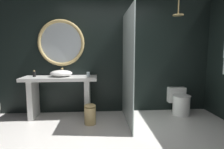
{
  "coord_description": "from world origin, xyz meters",
  "views": [
    {
      "loc": [
        -0.21,
        -2.21,
        1.38
      ],
      "look_at": [
        0.02,
        0.98,
        0.97
      ],
      "focal_mm": 29.14,
      "sensor_mm": 36.0,
      "label": 1
    }
  ],
  "objects_px": {
    "toilet": "(180,101)",
    "soap_dispenser": "(34,74)",
    "waste_bin": "(90,114)",
    "round_wall_mirror": "(61,43)",
    "rain_shower_head": "(178,13)",
    "tumbler_cup": "(88,74)",
    "vessel_sink": "(61,73)"
  },
  "relations": [
    {
      "from": "round_wall_mirror",
      "to": "tumbler_cup",
      "type": "bearing_deg",
      "value": -23.22
    },
    {
      "from": "vessel_sink",
      "to": "tumbler_cup",
      "type": "xyz_separation_m",
      "value": [
        0.55,
        -0.01,
        -0.02
      ]
    },
    {
      "from": "waste_bin",
      "to": "round_wall_mirror",
      "type": "bearing_deg",
      "value": 132.79
    },
    {
      "from": "toilet",
      "to": "waste_bin",
      "type": "height_order",
      "value": "toilet"
    },
    {
      "from": "soap_dispenser",
      "to": "toilet",
      "type": "bearing_deg",
      "value": 0.17
    },
    {
      "from": "vessel_sink",
      "to": "toilet",
      "type": "height_order",
      "value": "vessel_sink"
    },
    {
      "from": "vessel_sink",
      "to": "waste_bin",
      "type": "distance_m",
      "value": 1.04
    },
    {
      "from": "tumbler_cup",
      "to": "waste_bin",
      "type": "xyz_separation_m",
      "value": [
        0.05,
        -0.43,
        -0.71
      ]
    },
    {
      "from": "round_wall_mirror",
      "to": "rain_shower_head",
      "type": "relative_size",
      "value": 2.41
    },
    {
      "from": "soap_dispenser",
      "to": "round_wall_mirror",
      "type": "distance_m",
      "value": 0.86
    },
    {
      "from": "round_wall_mirror",
      "to": "waste_bin",
      "type": "height_order",
      "value": "round_wall_mirror"
    },
    {
      "from": "vessel_sink",
      "to": "toilet",
      "type": "relative_size",
      "value": 0.78
    },
    {
      "from": "round_wall_mirror",
      "to": "rain_shower_head",
      "type": "bearing_deg",
      "value": -8.6
    },
    {
      "from": "round_wall_mirror",
      "to": "toilet",
      "type": "distance_m",
      "value": 2.9
    },
    {
      "from": "tumbler_cup",
      "to": "vessel_sink",
      "type": "bearing_deg",
      "value": 178.93
    },
    {
      "from": "rain_shower_head",
      "to": "waste_bin",
      "type": "relative_size",
      "value": 1.05
    },
    {
      "from": "vessel_sink",
      "to": "round_wall_mirror",
      "type": "height_order",
      "value": "round_wall_mirror"
    },
    {
      "from": "toilet",
      "to": "waste_bin",
      "type": "relative_size",
      "value": 1.48
    },
    {
      "from": "vessel_sink",
      "to": "soap_dispenser",
      "type": "height_order",
      "value": "vessel_sink"
    },
    {
      "from": "toilet",
      "to": "soap_dispenser",
      "type": "bearing_deg",
      "value": -179.83
    },
    {
      "from": "vessel_sink",
      "to": "waste_bin",
      "type": "relative_size",
      "value": 1.15
    },
    {
      "from": "soap_dispenser",
      "to": "waste_bin",
      "type": "bearing_deg",
      "value": -21.55
    },
    {
      "from": "soap_dispenser",
      "to": "round_wall_mirror",
      "type": "xyz_separation_m",
      "value": [
        0.52,
        0.23,
        0.64
      ]
    },
    {
      "from": "tumbler_cup",
      "to": "soap_dispenser",
      "type": "relative_size",
      "value": 0.71
    },
    {
      "from": "soap_dispenser",
      "to": "toilet",
      "type": "relative_size",
      "value": 0.23
    },
    {
      "from": "vessel_sink",
      "to": "rain_shower_head",
      "type": "relative_size",
      "value": 1.1
    },
    {
      "from": "vessel_sink",
      "to": "rain_shower_head",
      "type": "bearing_deg",
      "value": -2.99
    },
    {
      "from": "rain_shower_head",
      "to": "toilet",
      "type": "xyz_separation_m",
      "value": [
        0.18,
        0.15,
        -1.87
      ]
    },
    {
      "from": "tumbler_cup",
      "to": "rain_shower_head",
      "type": "xyz_separation_m",
      "value": [
        1.82,
        -0.11,
        1.24
      ]
    },
    {
      "from": "tumbler_cup",
      "to": "toilet",
      "type": "height_order",
      "value": "tumbler_cup"
    },
    {
      "from": "tumbler_cup",
      "to": "rain_shower_head",
      "type": "distance_m",
      "value": 2.2
    },
    {
      "from": "tumbler_cup",
      "to": "waste_bin",
      "type": "bearing_deg",
      "value": -83.5
    }
  ]
}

